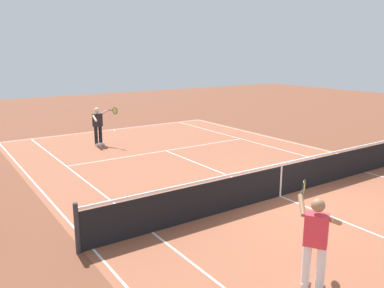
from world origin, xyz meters
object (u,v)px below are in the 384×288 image
(tennis_net, at_px, (281,180))
(tennis_player_far, at_px, (315,238))
(tennis_ball, at_px, (327,215))
(tennis_player_near, at_px, (98,124))

(tennis_net, distance_m, tennis_player_far, 4.50)
(tennis_player_far, xyz_separation_m, tennis_ball, (1.79, -2.77, -0.90))
(tennis_net, xyz_separation_m, tennis_player_near, (8.99, 1.87, 0.44))
(tennis_ball, bearing_deg, tennis_player_far, 122.89)
(tennis_player_near, height_order, tennis_ball, tennis_player_near)
(tennis_net, bearing_deg, tennis_ball, 177.58)
(tennis_net, xyz_separation_m, tennis_ball, (-1.66, 0.07, -0.46))
(tennis_net, height_order, tennis_player_near, tennis_player_near)
(tennis_player_near, distance_m, tennis_player_far, 12.49)
(tennis_player_far, bearing_deg, tennis_ball, -57.11)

